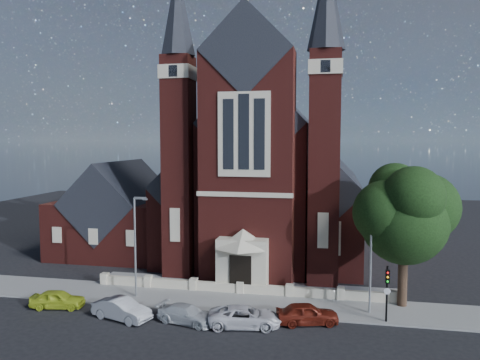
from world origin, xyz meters
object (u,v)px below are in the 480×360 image
object	(u,v)px
church	(269,178)
street_tree	(406,216)
car_lime_van	(58,299)
street_lamp_left	(136,241)
car_white_suv	(245,317)
parish_hall	(121,217)
street_lamp_right	(372,251)
car_dark_red	(307,314)
traffic_signal	(387,287)
car_silver_b	(187,314)
car_silver_a	(122,309)

from	to	relation	value
church	street_tree	xyz separation A→B (m)	(12.60, -17.23, -1.23)
car_lime_van	street_lamp_left	bearing A→B (deg)	-65.07
car_white_suv	parish_hall	bearing A→B (deg)	35.48
car_lime_van	church	bearing A→B (deg)	-39.49
street_lamp_right	church	bearing A→B (deg)	118.04
car_dark_red	street_lamp_right	bearing A→B (deg)	-73.19
church	car_white_suv	world-z (taller)	church
street_lamp_right	car_lime_van	xyz separation A→B (m)	(-22.85, -3.35, -3.92)
parish_hall	traffic_signal	distance (m)	31.20
car_lime_van	car_silver_b	bearing A→B (deg)	-104.50
street_tree	street_lamp_right	bearing A→B (deg)	-145.74
church	car_lime_van	size ratio (longest dim) A/B	8.80
street_lamp_left	street_lamp_right	distance (m)	18.00
parish_hall	car_dark_red	xyz separation A→B (m)	(21.69, -16.74, -3.28)
car_silver_b	car_silver_a	bearing A→B (deg)	106.16
street_lamp_right	car_silver_b	xyz separation A→B (m)	(-12.49, -4.22, -3.98)
church	street_tree	size ratio (longest dim) A/B	3.26
church	car_silver_b	size ratio (longest dim) A/B	8.22
car_silver_a	car_silver_b	bearing A→B (deg)	-69.46
car_white_suv	car_dark_red	xyz separation A→B (m)	(4.07, 1.29, 0.04)
car_lime_van	car_silver_a	bearing A→B (deg)	-111.02
parish_hall	street_lamp_right	world-z (taller)	parish_hall
traffic_signal	street_lamp_left	bearing A→B (deg)	175.24
car_silver_a	car_dark_red	xyz separation A→B (m)	(12.75, 1.75, -0.00)
street_tree	car_silver_a	size ratio (longest dim) A/B	2.41
car_dark_red	car_silver_b	bearing A→B (deg)	85.30
car_silver_a	car_white_suv	size ratio (longest dim) A/B	0.90
street_lamp_left	church	bearing A→B (deg)	67.34
street_lamp_left	street_lamp_right	xyz separation A→B (m)	(18.00, 0.00, 0.00)
parish_hall	street_tree	xyz separation A→B (m)	(28.60, -12.29, 2.95)
car_silver_a	car_white_suv	distance (m)	8.69
car_lime_van	car_silver_b	xyz separation A→B (m)	(10.36, -0.87, -0.06)
street_tree	car_silver_a	xyz separation A→B (m)	(-19.66, -6.20, -6.23)
car_silver_b	car_lime_van	bearing A→B (deg)	98.05
parish_hall	street_lamp_left	size ratio (longest dim) A/B	1.51
street_lamp_right	car_silver_b	distance (m)	13.77
church	car_lime_van	xyz separation A→B (m)	(-12.76, -22.29, -7.51)
street_lamp_right	car_dark_red	distance (m)	6.47
traffic_signal	street_tree	bearing A→B (deg)	64.05
traffic_signal	car_silver_b	size ratio (longest dim) A/B	0.94
car_lime_van	car_silver_a	size ratio (longest dim) A/B	0.90
church	street_tree	bearing A→B (deg)	-53.83
street_tree	car_white_suv	distance (m)	13.89
traffic_signal	car_dark_red	xyz separation A→B (m)	(-5.31, -1.17, -1.85)
street_lamp_left	car_dark_red	size ratio (longest dim) A/B	1.89
church	street_lamp_right	size ratio (longest dim) A/B	4.31
traffic_signal	car_lime_van	xyz separation A→B (m)	(-23.76, -1.78, -1.91)
traffic_signal	parish_hall	bearing A→B (deg)	150.02
car_silver_b	car_dark_red	world-z (taller)	car_dark_red
parish_hall	street_tree	distance (m)	31.27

